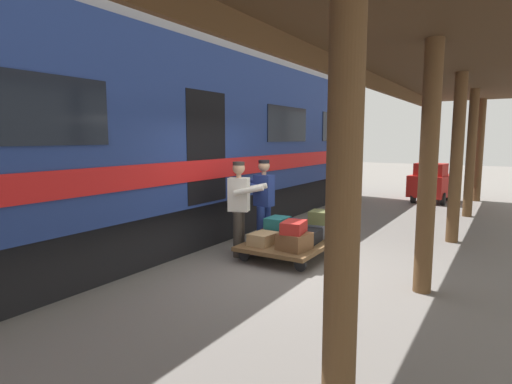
# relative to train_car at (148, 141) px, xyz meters

# --- Properties ---
(ground_plane) EXTENTS (60.00, 60.00, 0.00)m
(ground_plane) POSITION_rel_train_car_xyz_m (-3.39, -0.00, -2.06)
(ground_plane) COLOR slate
(platform_canopy) EXTENTS (3.20, 20.43, 3.56)m
(platform_canopy) POSITION_rel_train_car_xyz_m (-5.19, -0.00, 1.21)
(platform_canopy) COLOR brown
(platform_canopy) RESTS_ON ground_plane
(train_car) EXTENTS (3.03, 18.03, 4.00)m
(train_car) POSITION_rel_train_car_xyz_m (0.00, 0.00, 0.00)
(train_car) COLOR navy
(train_car) RESTS_ON ground_plane
(luggage_cart) EXTENTS (1.34, 1.97, 0.27)m
(luggage_cart) POSITION_rel_train_car_xyz_m (-2.90, -0.69, -1.83)
(luggage_cart) COLOR brown
(luggage_cart) RESTS_ON ground_plane
(suitcase_brown_leather) EXTENTS (0.52, 0.53, 0.28)m
(suitcase_brown_leather) POSITION_rel_train_car_xyz_m (-3.20, -0.15, -1.65)
(suitcase_brown_leather) COLOR brown
(suitcase_brown_leather) RESTS_ON luggage_cart
(suitcase_maroon_trunk) EXTENTS (0.56, 0.51, 0.19)m
(suitcase_maroon_trunk) POSITION_rel_train_car_xyz_m (-2.60, -0.69, -1.69)
(suitcase_maroon_trunk) COLOR maroon
(suitcase_maroon_trunk) RESTS_ON luggage_cart
(suitcase_tan_vintage) EXTENTS (0.40, 0.50, 0.21)m
(suitcase_tan_vintage) POSITION_rel_train_car_xyz_m (-2.60, -0.15, -1.69)
(suitcase_tan_vintage) COLOR tan
(suitcase_tan_vintage) RESTS_ON luggage_cart
(suitcase_black_hardshell) EXTENTS (0.41, 0.58, 0.22)m
(suitcase_black_hardshell) POSITION_rel_train_car_xyz_m (-3.20, -0.69, -1.68)
(suitcase_black_hardshell) COLOR black
(suitcase_black_hardshell) RESTS_ON luggage_cart
(suitcase_navy_fabric) EXTENTS (0.54, 0.56, 0.24)m
(suitcase_navy_fabric) POSITION_rel_train_car_xyz_m (-2.60, -1.23, -1.67)
(suitcase_navy_fabric) COLOR navy
(suitcase_navy_fabric) RESTS_ON luggage_cart
(suitcase_slate_roller) EXTENTS (0.43, 0.54, 0.25)m
(suitcase_slate_roller) POSITION_rel_train_car_xyz_m (-3.20, -1.23, -1.66)
(suitcase_slate_roller) COLOR #4C515B
(suitcase_slate_roller) RESTS_ON luggage_cart
(suitcase_olive_duffel) EXTENTS (0.39, 0.47, 0.24)m
(suitcase_olive_duffel) POSITION_rel_train_car_xyz_m (-3.19, -1.23, -1.42)
(suitcase_olive_duffel) COLOR brown
(suitcase_olive_duffel) RESTS_ON suitcase_slate_roller
(suitcase_red_plastic) EXTENTS (0.41, 0.54, 0.20)m
(suitcase_red_plastic) POSITION_rel_train_car_xyz_m (-3.19, -0.14, -1.41)
(suitcase_red_plastic) COLOR #AD231E
(suitcase_red_plastic) RESTS_ON suitcase_brown_leather
(suitcase_teal_softside) EXTENTS (0.37, 0.47, 0.20)m
(suitcase_teal_softside) POSITION_rel_train_car_xyz_m (-2.59, -0.67, -1.50)
(suitcase_teal_softside) COLOR #1E666B
(suitcase_teal_softside) RESTS_ON suitcase_maroon_trunk
(porter_in_overalls) EXTENTS (0.69, 0.46, 1.70)m
(porter_in_overalls) POSITION_rel_train_car_xyz_m (-2.16, -0.87, -1.14)
(porter_in_overalls) COLOR navy
(porter_in_overalls) RESTS_ON ground_plane
(porter_by_door) EXTENTS (0.73, 0.57, 1.70)m
(porter_by_door) POSITION_rel_train_car_xyz_m (-2.11, -0.14, -1.14)
(porter_by_door) COLOR #332D28
(porter_by_door) RESTS_ON ground_plane
(baggage_tug) EXTENTS (1.32, 1.84, 1.30)m
(baggage_tug) POSITION_rel_train_car_xyz_m (-3.97, -8.78, -1.43)
(baggage_tug) COLOR #B21E19
(baggage_tug) RESTS_ON ground_plane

